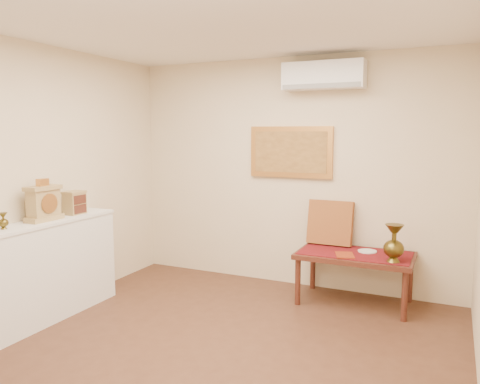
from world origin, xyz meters
The scene contains 16 objects.
floor centered at (0.00, 0.00, 0.00)m, with size 4.50×4.50×0.00m, color #553321.
ceiling centered at (0.00, 0.00, 2.70)m, with size 4.50×4.50×0.00m, color white.
wall_back centered at (0.00, 2.25, 1.35)m, with size 4.00×0.02×2.70m, color beige.
wall_left centered at (-2.00, 0.00, 1.35)m, with size 0.02×4.50×2.70m, color beige.
brass_urn_small centered at (-1.83, -0.23, 1.08)m, with size 0.09×0.09×0.19m, color brown, non-canonical shape.
table_cloth centered at (0.85, 1.88, 0.55)m, with size 1.14×0.59×0.01m, color maroon.
brass_urn_tall centered at (1.26, 1.69, 0.79)m, with size 0.20×0.20×0.46m, color brown, non-canonical shape.
plate centered at (0.96, 1.97, 0.56)m, with size 0.20×0.20×0.01m, color silver.
menu centered at (0.77, 1.71, 0.56)m, with size 0.18×0.25×0.01m, color maroon.
cushion centered at (0.51, 2.14, 0.81)m, with size 0.50×0.10×0.50m, color maroon.
display_ledge centered at (-1.82, 0.00, 0.49)m, with size 0.37×2.02×0.98m.
mantel_clock centered at (-1.82, 0.21, 1.15)m, with size 0.17×0.36×0.41m.
wooden_chest centered at (-1.82, 0.61, 1.10)m, with size 0.16×0.21×0.24m.
low_table centered at (0.85, 1.88, 0.48)m, with size 1.20×0.70×0.55m.
painting centered at (0.00, 2.22, 1.60)m, with size 1.00×0.06×0.60m.
ac_unit centered at (0.40, 2.12, 2.45)m, with size 0.90×0.25×0.30m.
Camera 1 is at (1.76, -3.04, 1.83)m, focal length 35.00 mm.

